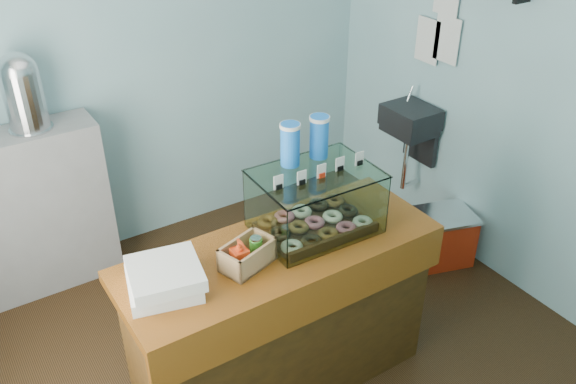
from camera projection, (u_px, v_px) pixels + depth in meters
ground at (259, 350)px, 3.59m from camera, size 3.50×3.50×0.00m
room_shell at (253, 72)px, 2.72m from camera, size 3.54×3.04×2.82m
counter at (281, 317)px, 3.17m from camera, size 1.60×0.60×0.90m
back_shelf at (27, 214)px, 3.83m from camera, size 1.00×0.32×1.10m
display_case at (313, 197)px, 3.02m from camera, size 0.60×0.45×0.54m
condiment_crate at (246, 255)px, 2.79m from camera, size 0.28×0.22×0.17m
pastry_boxes at (164, 278)px, 2.65m from camera, size 0.37×0.38×0.12m
coffee_urn at (22, 90)px, 3.49m from camera, size 0.25×0.25×0.47m
red_cooler at (440, 237)px, 4.24m from camera, size 0.51×0.44×0.38m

